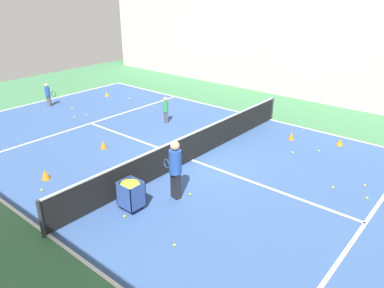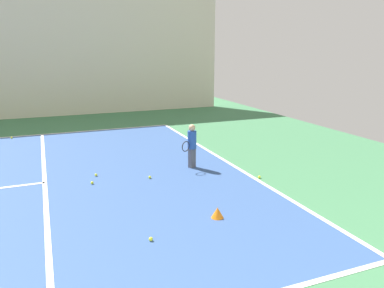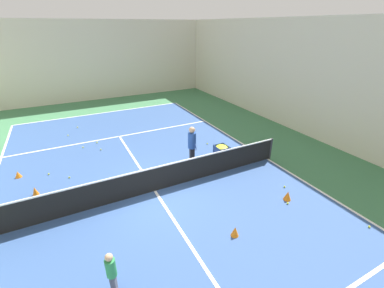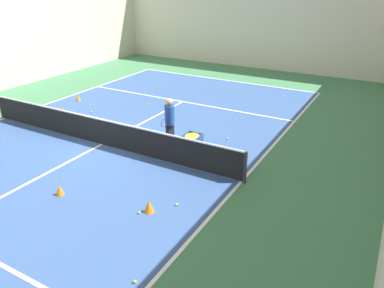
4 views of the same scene
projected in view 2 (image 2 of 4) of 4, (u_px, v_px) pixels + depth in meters
line_baseline_near at (225, 161)px, 10.78m from camera, size 11.27×0.10×0.00m
line_service_near at (45, 183)px, 9.03m from camera, size 11.27×0.10×0.00m
player_near_baseline at (192, 143)px, 10.03m from camera, size 0.41×0.54×1.19m
training_cone_1 at (217, 213)px, 7.13m from camera, size 0.24×0.24×0.21m
tennis_ball_7 at (12, 138)px, 13.44m from camera, size 0.07×0.07×0.07m
tennis_ball_8 at (151, 239)px, 6.29m from camera, size 0.07×0.07×0.07m
tennis_ball_10 at (92, 183)px, 8.93m from camera, size 0.07×0.07×0.07m
tennis_ball_11 at (259, 177)px, 9.33m from camera, size 0.07×0.07×0.07m
tennis_ball_14 at (150, 177)px, 9.31m from camera, size 0.07×0.07×0.07m
tennis_ball_17 at (96, 175)px, 9.49m from camera, size 0.07×0.07×0.07m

